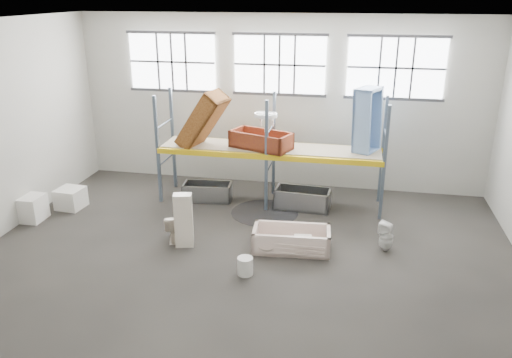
% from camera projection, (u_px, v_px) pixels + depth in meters
% --- Properties ---
extents(floor, '(12.00, 10.00, 0.10)m').
position_uv_depth(floor, '(243.00, 265.00, 11.06)').
color(floor, '#423E39').
rests_on(floor, ground).
extents(ceiling, '(12.00, 10.00, 0.10)m').
position_uv_depth(ceiling, '(240.00, 21.00, 9.27)').
color(ceiling, silver).
rests_on(ceiling, ground).
extents(wall_back, '(12.00, 0.10, 5.00)m').
position_uv_depth(wall_back, '(279.00, 102.00, 14.81)').
color(wall_back, '#B5B3A7').
rests_on(wall_back, ground).
extents(wall_front, '(12.00, 0.10, 5.00)m').
position_uv_depth(wall_front, '(140.00, 290.00, 5.52)').
color(wall_front, '#ABA99E').
rests_on(wall_front, ground).
extents(window_left, '(2.60, 0.04, 1.60)m').
position_uv_depth(window_left, '(172.00, 62.00, 14.90)').
color(window_left, white).
rests_on(window_left, wall_back).
extents(window_mid, '(2.60, 0.04, 1.60)m').
position_uv_depth(window_mid, '(280.00, 65.00, 14.32)').
color(window_mid, white).
rests_on(window_mid, wall_back).
extents(window_right, '(2.60, 0.04, 1.60)m').
position_uv_depth(window_right, '(396.00, 68.00, 13.74)').
color(window_right, white).
rests_on(window_right, wall_back).
extents(rack_upright_la, '(0.08, 0.08, 3.00)m').
position_uv_depth(rack_upright_la, '(158.00, 150.00, 13.73)').
color(rack_upright_la, slate).
rests_on(rack_upright_la, floor).
extents(rack_upright_lb, '(0.08, 0.08, 3.00)m').
position_uv_depth(rack_upright_lb, '(173.00, 139.00, 14.83)').
color(rack_upright_lb, slate).
rests_on(rack_upright_lb, floor).
extents(rack_upright_ma, '(0.08, 0.08, 3.00)m').
position_uv_depth(rack_upright_ma, '(266.00, 157.00, 13.18)').
color(rack_upright_ma, slate).
rests_on(rack_upright_ma, floor).
extents(rack_upright_mb, '(0.08, 0.08, 3.00)m').
position_uv_depth(rack_upright_mb, '(274.00, 144.00, 14.28)').
color(rack_upright_mb, slate).
rests_on(rack_upright_mb, floor).
extents(rack_upright_ra, '(0.08, 0.08, 3.00)m').
position_uv_depth(rack_upright_ra, '(384.00, 164.00, 12.63)').
color(rack_upright_ra, slate).
rests_on(rack_upright_ra, floor).
extents(rack_upright_rb, '(0.08, 0.08, 3.00)m').
position_uv_depth(rack_upright_rb, '(383.00, 150.00, 13.74)').
color(rack_upright_rb, slate).
rests_on(rack_upright_rb, floor).
extents(rack_beam_front, '(6.00, 0.10, 0.14)m').
position_uv_depth(rack_beam_front, '(266.00, 157.00, 13.18)').
color(rack_beam_front, yellow).
rests_on(rack_beam_front, floor).
extents(rack_beam_back, '(6.00, 0.10, 0.14)m').
position_uv_depth(rack_beam_back, '(274.00, 144.00, 14.28)').
color(rack_beam_back, yellow).
rests_on(rack_beam_back, floor).
extents(shelf_deck, '(5.90, 1.10, 0.03)m').
position_uv_depth(shelf_deck, '(270.00, 148.00, 13.70)').
color(shelf_deck, gray).
rests_on(shelf_deck, floor).
extents(wet_patch, '(1.80, 1.80, 0.00)m').
position_uv_depth(wet_patch, '(265.00, 213.00, 13.52)').
color(wet_patch, black).
rests_on(wet_patch, floor).
extents(bathtub_beige, '(1.80, 0.95, 0.51)m').
position_uv_depth(bathtub_beige, '(291.00, 239.00, 11.52)').
color(bathtub_beige, beige).
rests_on(bathtub_beige, floor).
extents(cistern_spare, '(0.40, 0.23, 0.36)m').
position_uv_depth(cistern_spare, '(303.00, 243.00, 11.29)').
color(cistern_spare, '#C2B19F').
rests_on(cistern_spare, bathtub_beige).
extents(sink_in_tub, '(0.49, 0.49, 0.15)m').
position_uv_depth(sink_in_tub, '(267.00, 248.00, 11.34)').
color(sink_in_tub, beige).
rests_on(sink_in_tub, bathtub_beige).
extents(toilet_beige, '(0.56, 0.74, 0.67)m').
position_uv_depth(toilet_beige, '(173.00, 227.00, 11.94)').
color(toilet_beige, beige).
rests_on(toilet_beige, floor).
extents(cistern_tall, '(0.47, 0.36, 1.28)m').
position_uv_depth(cistern_tall, '(184.00, 220.00, 11.57)').
color(cistern_tall, beige).
rests_on(cistern_tall, floor).
extents(toilet_white, '(0.41, 0.41, 0.70)m').
position_uv_depth(toilet_white, '(386.00, 236.00, 11.45)').
color(toilet_white, white).
rests_on(toilet_white, floor).
extents(steel_tub_left, '(1.40, 0.76, 0.49)m').
position_uv_depth(steel_tub_left, '(208.00, 192.00, 14.28)').
color(steel_tub_left, '#969A9D').
rests_on(steel_tub_left, floor).
extents(steel_tub_right, '(1.52, 0.79, 0.54)m').
position_uv_depth(steel_tub_right, '(303.00, 199.00, 13.73)').
color(steel_tub_right, '#999CA1').
rests_on(steel_tub_right, floor).
extents(rust_tub_flat, '(1.78, 1.28, 0.46)m').
position_uv_depth(rust_tub_flat, '(261.00, 140.00, 13.53)').
color(rust_tub_flat, brown).
rests_on(rust_tub_flat, shelf_deck).
extents(rust_tub_tilted, '(1.53, 1.09, 1.68)m').
position_uv_depth(rust_tub_tilted, '(203.00, 121.00, 13.56)').
color(rust_tub_tilted, '#935E26').
rests_on(rust_tub_tilted, shelf_deck).
extents(sink_on_shelf, '(0.61, 0.47, 0.54)m').
position_uv_depth(sink_on_shelf, '(266.00, 131.00, 13.31)').
color(sink_on_shelf, white).
rests_on(sink_on_shelf, rust_tub_flat).
extents(blue_tub_upright, '(0.83, 0.96, 1.73)m').
position_uv_depth(blue_tub_upright, '(367.00, 121.00, 13.13)').
color(blue_tub_upright, '#7398CA').
rests_on(blue_tub_upright, shelf_deck).
extents(bucket, '(0.36, 0.36, 0.38)m').
position_uv_depth(bucket, '(245.00, 266.00, 10.52)').
color(bucket, silver).
rests_on(bucket, floor).
extents(carton_near, '(0.77, 0.66, 0.65)m').
position_uv_depth(carton_near, '(29.00, 208.00, 13.01)').
color(carton_near, white).
rests_on(carton_near, floor).
extents(carton_far, '(0.72, 0.72, 0.55)m').
position_uv_depth(carton_far, '(71.00, 198.00, 13.75)').
color(carton_far, silver).
rests_on(carton_far, floor).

